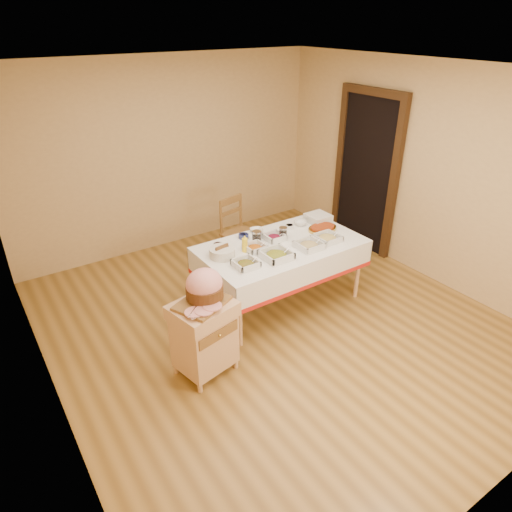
{
  "coord_description": "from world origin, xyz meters",
  "views": [
    {
      "loc": [
        -2.47,
        -3.3,
        3.02
      ],
      "look_at": [
        -0.11,
        0.2,
        0.78
      ],
      "focal_mm": 32.0,
      "sensor_mm": 36.0,
      "label": 1
    }
  ],
  "objects_px": {
    "mustard_bottle": "(245,244)",
    "butcher_cart": "(204,334)",
    "dining_table": "(281,257)",
    "preserve_jar_right": "(283,233)",
    "dining_chair": "(239,232)",
    "plate_stack": "(318,218)",
    "ham_on_board": "(204,288)",
    "brass_platter": "(322,228)",
    "preserve_jar_left": "(257,237)",
    "bread_basket": "(222,252)"
  },
  "relations": [
    {
      "from": "ham_on_board",
      "to": "preserve_jar_left",
      "type": "bearing_deg",
      "value": 34.5
    },
    {
      "from": "preserve_jar_left",
      "to": "plate_stack",
      "type": "relative_size",
      "value": 0.51
    },
    {
      "from": "mustard_bottle",
      "to": "brass_platter",
      "type": "xyz_separation_m",
      "value": [
        1.06,
        -0.05,
        -0.06
      ]
    },
    {
      "from": "butcher_cart",
      "to": "ham_on_board",
      "type": "height_order",
      "value": "ham_on_board"
    },
    {
      "from": "dining_table",
      "to": "brass_platter",
      "type": "relative_size",
      "value": 4.92
    },
    {
      "from": "preserve_jar_left",
      "to": "bread_basket",
      "type": "distance_m",
      "value": 0.5
    },
    {
      "from": "ham_on_board",
      "to": "bread_basket",
      "type": "bearing_deg",
      "value": 48.99
    },
    {
      "from": "bread_basket",
      "to": "preserve_jar_left",
      "type": "bearing_deg",
      "value": 10.0
    },
    {
      "from": "bread_basket",
      "to": "plate_stack",
      "type": "relative_size",
      "value": 1.04
    },
    {
      "from": "dining_chair",
      "to": "mustard_bottle",
      "type": "height_order",
      "value": "mustard_bottle"
    },
    {
      "from": "ham_on_board",
      "to": "mustard_bottle",
      "type": "relative_size",
      "value": 2.47
    },
    {
      "from": "dining_chair",
      "to": "preserve_jar_left",
      "type": "distance_m",
      "value": 0.95
    },
    {
      "from": "ham_on_board",
      "to": "preserve_jar_right",
      "type": "bearing_deg",
      "value": 25.54
    },
    {
      "from": "dining_table",
      "to": "dining_chair",
      "type": "relative_size",
      "value": 1.94
    },
    {
      "from": "dining_chair",
      "to": "ham_on_board",
      "type": "xyz_separation_m",
      "value": [
        -1.33,
        -1.56,
        0.41
      ]
    },
    {
      "from": "ham_on_board",
      "to": "plate_stack",
      "type": "relative_size",
      "value": 1.81
    },
    {
      "from": "dining_table",
      "to": "brass_platter",
      "type": "bearing_deg",
      "value": 2.86
    },
    {
      "from": "preserve_jar_left",
      "to": "brass_platter",
      "type": "bearing_deg",
      "value": -11.48
    },
    {
      "from": "dining_table",
      "to": "bread_basket",
      "type": "height_order",
      "value": "bread_basket"
    },
    {
      "from": "dining_table",
      "to": "plate_stack",
      "type": "relative_size",
      "value": 6.95
    },
    {
      "from": "plate_stack",
      "to": "mustard_bottle",
      "type": "bearing_deg",
      "value": -171.95
    },
    {
      "from": "dining_chair",
      "to": "mustard_bottle",
      "type": "bearing_deg",
      "value": -118.45
    },
    {
      "from": "preserve_jar_left",
      "to": "brass_platter",
      "type": "xyz_separation_m",
      "value": [
        0.83,
        -0.17,
        -0.04
      ]
    },
    {
      "from": "ham_on_board",
      "to": "brass_platter",
      "type": "bearing_deg",
      "value": 16.4
    },
    {
      "from": "dining_table",
      "to": "dining_chair",
      "type": "height_order",
      "value": "dining_chair"
    },
    {
      "from": "preserve_jar_right",
      "to": "ham_on_board",
      "type": "bearing_deg",
      "value": -154.46
    },
    {
      "from": "ham_on_board",
      "to": "plate_stack",
      "type": "distance_m",
      "value": 2.13
    },
    {
      "from": "dining_table",
      "to": "preserve_jar_left",
      "type": "relative_size",
      "value": 13.64
    },
    {
      "from": "dining_table",
      "to": "preserve_jar_right",
      "type": "relative_size",
      "value": 14.95
    },
    {
      "from": "mustard_bottle",
      "to": "butcher_cart",
      "type": "bearing_deg",
      "value": -143.5
    },
    {
      "from": "brass_platter",
      "to": "dining_chair",
      "type": "bearing_deg",
      "value": 118.11
    },
    {
      "from": "dining_chair",
      "to": "plate_stack",
      "type": "distance_m",
      "value": 1.08
    },
    {
      "from": "butcher_cart",
      "to": "bread_basket",
      "type": "height_order",
      "value": "bread_basket"
    },
    {
      "from": "ham_on_board",
      "to": "brass_platter",
      "type": "distance_m",
      "value": 1.95
    },
    {
      "from": "butcher_cart",
      "to": "brass_platter",
      "type": "distance_m",
      "value": 2.04
    },
    {
      "from": "ham_on_board",
      "to": "preserve_jar_left",
      "type": "xyz_separation_m",
      "value": [
        1.05,
        0.72,
        -0.07
      ]
    },
    {
      "from": "brass_platter",
      "to": "dining_table",
      "type": "bearing_deg",
      "value": -177.14
    },
    {
      "from": "plate_stack",
      "to": "brass_platter",
      "type": "height_order",
      "value": "plate_stack"
    },
    {
      "from": "preserve_jar_right",
      "to": "mustard_bottle",
      "type": "distance_m",
      "value": 0.56
    },
    {
      "from": "mustard_bottle",
      "to": "brass_platter",
      "type": "height_order",
      "value": "mustard_bottle"
    },
    {
      "from": "plate_stack",
      "to": "preserve_jar_right",
      "type": "bearing_deg",
      "value": -169.83
    },
    {
      "from": "ham_on_board",
      "to": "plate_stack",
      "type": "bearing_deg",
      "value": 21.03
    },
    {
      "from": "ham_on_board",
      "to": "preserve_jar_left",
      "type": "distance_m",
      "value": 1.27
    },
    {
      "from": "bread_basket",
      "to": "brass_platter",
      "type": "bearing_deg",
      "value": -3.47
    },
    {
      "from": "preserve_jar_left",
      "to": "ham_on_board",
      "type": "bearing_deg",
      "value": -145.5
    },
    {
      "from": "preserve_jar_left",
      "to": "brass_platter",
      "type": "height_order",
      "value": "preserve_jar_left"
    },
    {
      "from": "brass_platter",
      "to": "ham_on_board",
      "type": "bearing_deg",
      "value": -163.6
    },
    {
      "from": "ham_on_board",
      "to": "dining_table",
      "type": "bearing_deg",
      "value": 22.67
    },
    {
      "from": "preserve_jar_right",
      "to": "brass_platter",
      "type": "bearing_deg",
      "value": -11.34
    },
    {
      "from": "dining_chair",
      "to": "mustard_bottle",
      "type": "distance_m",
      "value": 1.15
    }
  ]
}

